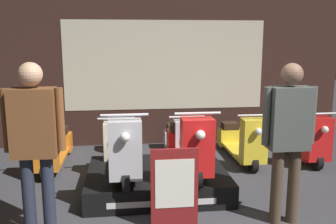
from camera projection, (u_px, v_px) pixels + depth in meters
shop_wall_back at (165, 63)px, 7.22m from camera, size 6.99×0.09×3.20m
display_platform at (157, 180)px, 5.11m from camera, size 1.86×1.44×0.29m
scooter_display_left at (125, 149)px, 4.88m from camera, size 0.54×1.73×0.92m
scooter_display_right at (189, 147)px, 4.98m from camera, size 0.54×1.73×0.92m
scooter_backrow_0 at (52, 147)px, 6.00m from camera, size 0.54×1.73×0.92m
scooter_backrow_1 at (118, 145)px, 6.12m from camera, size 0.54×1.73×0.92m
scooter_backrow_2 at (181, 143)px, 6.24m from camera, size 0.54×1.73×0.92m
scooter_backrow_3 at (242, 141)px, 6.36m from camera, size 0.54×1.73×0.92m
scooter_backrow_4 at (300, 139)px, 6.47m from camera, size 0.54×1.73×0.92m
person_left_browsing at (34, 135)px, 3.74m from camera, size 0.60×0.25×1.82m
person_right_browsing at (289, 130)px, 4.05m from camera, size 0.59×0.24×1.79m
price_sign_board at (174, 189)px, 4.02m from camera, size 0.51×0.04×0.90m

